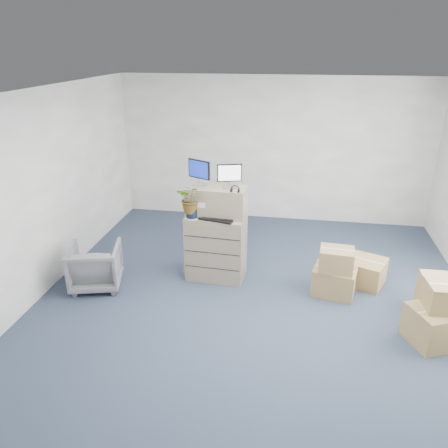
{
  "coord_description": "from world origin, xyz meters",
  "views": [
    {
      "loc": [
        0.45,
        -4.92,
        3.34
      ],
      "look_at": [
        -0.45,
        0.4,
        1.09
      ],
      "focal_mm": 35.0,
      "sensor_mm": 36.0,
      "label": 1
    }
  ],
  "objects": [
    {
      "name": "ground",
      "position": [
        0.0,
        0.0,
        0.0
      ],
      "size": [
        7.0,
        7.0,
        0.0
      ],
      "primitive_type": "plane",
      "color": "#2A374C",
      "rests_on": "ground"
    },
    {
      "name": "water_bottle",
      "position": [
        -0.55,
        0.94,
        1.11
      ],
      "size": [
        0.07,
        0.07,
        0.23
      ],
      "primitive_type": "cylinder",
      "color": "#9A9EA3",
      "rests_on": "filing_cabinet_lower"
    },
    {
      "name": "filing_cabinet_upper",
      "position": [
        -0.65,
        0.95,
        1.21
      ],
      "size": [
        0.88,
        0.48,
        0.43
      ],
      "primitive_type": "cube",
      "rotation": [
        0.0,
        0.0,
        -0.06
      ],
      "color": "#9D8B6C",
      "rests_on": "filing_cabinet_lower"
    },
    {
      "name": "cardboard_boxes",
      "position": [
        1.92,
        0.39,
        0.28
      ],
      "size": [
        2.15,
        2.01,
        0.78
      ],
      "color": "olive",
      "rests_on": "ground"
    },
    {
      "name": "phone_dock",
      "position": [
        -0.72,
        0.91,
        1.04
      ],
      "size": [
        0.06,
        0.05,
        0.12
      ],
      "rotation": [
        0.0,
        0.0,
        -0.06
      ],
      "color": "silver",
      "rests_on": "filing_cabinet_lower"
    },
    {
      "name": "office_chair",
      "position": [
        -2.34,
        0.32,
        0.36
      ],
      "size": [
        0.84,
        0.81,
        0.72
      ],
      "primitive_type": "imported",
      "rotation": [
        0.0,
        0.0,
        3.4
      ],
      "color": "slate",
      "rests_on": "ground"
    },
    {
      "name": "headphones",
      "position": [
        -0.36,
        0.78,
        1.46
      ],
      "size": [
        0.13,
        0.02,
        0.13
      ],
      "primitive_type": "torus",
      "rotation": [
        1.57,
        0.0,
        -0.06
      ],
      "color": "black",
      "rests_on": "filing_cabinet_upper"
    },
    {
      "name": "monitor_left",
      "position": [
        -0.92,
        0.99,
        1.64
      ],
      "size": [
        0.35,
        0.22,
        0.38
      ],
      "rotation": [
        0.0,
        0.0,
        -0.49
      ],
      "color": "#99999E",
      "rests_on": "filing_cabinet_upper"
    },
    {
      "name": "tissue_box",
      "position": [
        -0.36,
        0.97,
        1.09
      ],
      "size": [
        0.21,
        0.11,
        0.08
      ],
      "primitive_type": "cube",
      "rotation": [
        0.0,
        0.0,
        -0.07
      ],
      "color": "#46ABF0",
      "rests_on": "external_drive"
    },
    {
      "name": "filing_cabinet_lower",
      "position": [
        -0.66,
        0.9,
        0.5
      ],
      "size": [
        0.88,
        0.57,
        1.0
      ],
      "primitive_type": "cube",
      "rotation": [
        0.0,
        0.0,
        -0.06
      ],
      "color": "#9D8B6C",
      "rests_on": "ground"
    },
    {
      "name": "potted_plant",
      "position": [
        -0.98,
        0.76,
        1.24
      ],
      "size": [
        0.47,
        0.5,
        0.42
      ],
      "rotation": [
        0.0,
        0.0,
        -0.06
      ],
      "color": "#B0C8A1",
      "rests_on": "filing_cabinet_lower"
    },
    {
      "name": "keyboard",
      "position": [
        -0.62,
        0.76,
        1.01
      ],
      "size": [
        0.53,
        0.32,
        0.03
      ],
      "primitive_type": "cube",
      "rotation": [
        0.0,
        0.0,
        -0.23
      ],
      "color": "black",
      "rests_on": "filing_cabinet_lower"
    },
    {
      "name": "external_drive",
      "position": [
        -0.32,
        1.04,
        1.02
      ],
      "size": [
        0.19,
        0.15,
        0.05
      ],
      "primitive_type": "cube",
      "rotation": [
        0.0,
        0.0,
        -0.13
      ],
      "color": "black",
      "rests_on": "filing_cabinet_lower"
    },
    {
      "name": "monitor_right",
      "position": [
        -0.47,
        0.93,
        1.62
      ],
      "size": [
        0.35,
        0.18,
        0.35
      ],
      "rotation": [
        0.0,
        0.0,
        0.29
      ],
      "color": "#99999E",
      "rests_on": "filing_cabinet_upper"
    },
    {
      "name": "mouse",
      "position": [
        -0.34,
        0.79,
        1.01
      ],
      "size": [
        0.11,
        0.07,
        0.03
      ],
      "primitive_type": "ellipsoid",
      "rotation": [
        0.0,
        0.0,
        -0.1
      ],
      "color": "silver",
      "rests_on": "filing_cabinet_lower"
    },
    {
      "name": "wall_back",
      "position": [
        0.0,
        3.51,
        1.4
      ],
      "size": [
        6.0,
        0.02,
        2.8
      ],
      "primitive_type": "cube",
      "color": "#B4B1AB",
      "rests_on": "ground"
    }
  ]
}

